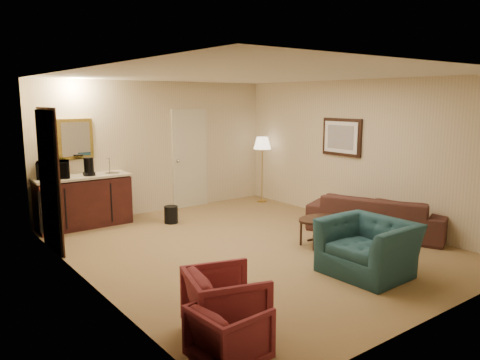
# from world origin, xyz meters

# --- Properties ---
(ground) EXTENTS (6.00, 6.00, 0.00)m
(ground) POSITION_xyz_m (0.00, 0.00, 0.00)
(ground) COLOR #92714A
(ground) RESTS_ON ground
(room_walls) EXTENTS (5.02, 6.01, 2.61)m
(room_walls) POSITION_xyz_m (-0.10, 0.77, 1.72)
(room_walls) COLOR beige
(room_walls) RESTS_ON ground
(wetbar_cabinet) EXTENTS (1.64, 0.58, 0.92)m
(wetbar_cabinet) POSITION_xyz_m (-1.65, 2.72, 0.46)
(wetbar_cabinet) COLOR #3B1613
(wetbar_cabinet) RESTS_ON ground
(sofa) EXTENTS (1.48, 2.31, 0.87)m
(sofa) POSITION_xyz_m (2.15, -0.70, 0.44)
(sofa) COLOR black
(sofa) RESTS_ON ground
(teal_armchair) EXTENTS (0.74, 1.11, 0.95)m
(teal_armchair) POSITION_xyz_m (0.52, -1.79, 0.48)
(teal_armchair) COLOR #1D3F4A
(teal_armchair) RESTS_ON ground
(rose_chair_near) EXTENTS (0.83, 0.86, 0.72)m
(rose_chair_near) POSITION_xyz_m (-1.90, -2.00, 0.36)
(rose_chair_near) COLOR maroon
(rose_chair_near) RESTS_ON ground
(rose_chair_far) EXTENTS (0.57, 0.61, 0.59)m
(rose_chair_far) POSITION_xyz_m (-2.15, -2.41, 0.30)
(rose_chair_far) COLOR maroon
(rose_chair_far) RESTS_ON ground
(coffee_table) EXTENTS (0.81, 0.58, 0.44)m
(coffee_table) POSITION_xyz_m (0.90, -0.57, 0.22)
(coffee_table) COLOR black
(coffee_table) RESTS_ON ground
(floor_lamp) EXTENTS (0.47, 0.47, 1.45)m
(floor_lamp) POSITION_xyz_m (2.20, 2.40, 0.72)
(floor_lamp) COLOR #B8963D
(floor_lamp) RESTS_ON ground
(waste_bin) EXTENTS (0.28, 0.28, 0.32)m
(waste_bin) POSITION_xyz_m (-0.30, 2.00, 0.16)
(waste_bin) COLOR black
(waste_bin) RESTS_ON ground
(microwave) EXTENTS (0.59, 0.43, 0.36)m
(microwave) POSITION_xyz_m (-2.12, 2.77, 1.10)
(microwave) COLOR black
(microwave) RESTS_ON wetbar_cabinet
(coffee_maker) EXTENTS (0.22, 0.22, 0.32)m
(coffee_maker) POSITION_xyz_m (-1.54, 2.67, 1.08)
(coffee_maker) COLOR black
(coffee_maker) RESTS_ON wetbar_cabinet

